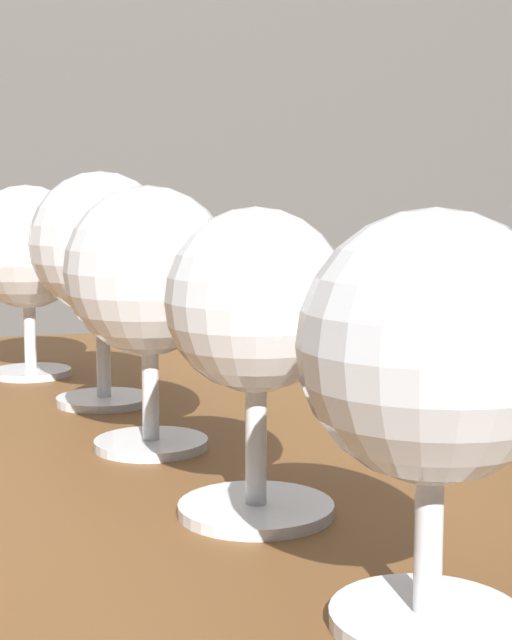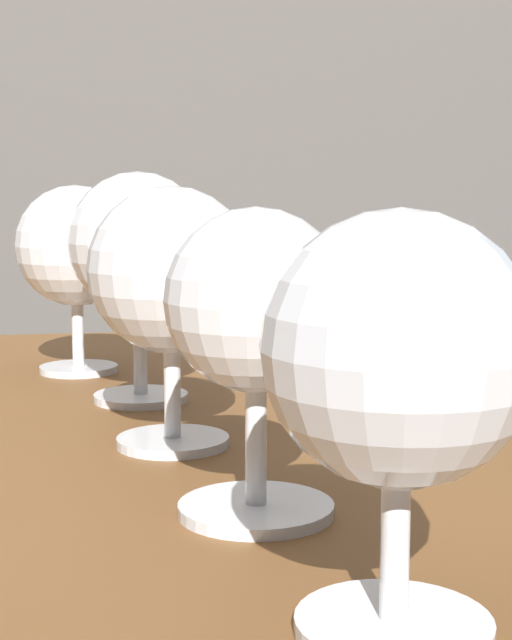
{
  "view_description": "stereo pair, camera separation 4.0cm",
  "coord_description": "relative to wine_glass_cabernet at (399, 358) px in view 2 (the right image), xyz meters",
  "views": [
    {
      "loc": [
        -0.05,
        -0.55,
        0.91
      ],
      "look_at": [
        0.05,
        -0.16,
        0.86
      ],
      "focal_mm": 54.7,
      "sensor_mm": 36.0,
      "label": 1
    },
    {
      "loc": [
        -0.01,
        -0.55,
        0.91
      ],
      "look_at": [
        0.05,
        -0.16,
        0.86
      ],
      "focal_mm": 54.7,
      "sensor_mm": 36.0,
      "label": 2
    }
  ],
  "objects": [
    {
      "name": "dining_table",
      "position": [
        -0.07,
        0.28,
        -0.19
      ],
      "size": [
        1.31,
        0.8,
        0.78
      ],
      "color": "brown",
      "rests_on": "ground_plane"
    },
    {
      "name": "wine_glass_cabernet",
      "position": [
        0.0,
        0.0,
        0.0
      ],
      "size": [
        0.08,
        0.08,
        0.13
      ],
      "color": "white",
      "rests_on": "dining_table"
    },
    {
      "name": "wine_glass_amber",
      "position": [
        -0.02,
        0.12,
        0.0
      ],
      "size": [
        0.08,
        0.08,
        0.13
      ],
      "color": "white",
      "rests_on": "dining_table"
    },
    {
      "name": "wine_glass_merlot",
      "position": [
        -0.05,
        0.24,
        0.01
      ],
      "size": [
        0.09,
        0.09,
        0.14
      ],
      "color": "white",
      "rests_on": "dining_table"
    },
    {
      "name": "wine_glass_pinot",
      "position": [
        -0.06,
        0.35,
        0.02
      ],
      "size": [
        0.09,
        0.09,
        0.15
      ],
      "color": "white",
      "rests_on": "dining_table"
    },
    {
      "name": "wine_glass_port",
      "position": [
        -0.1,
        0.47,
        0.01
      ],
      "size": [
        0.09,
        0.09,
        0.14
      ],
      "color": "white",
      "rests_on": "dining_table"
    }
  ]
}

